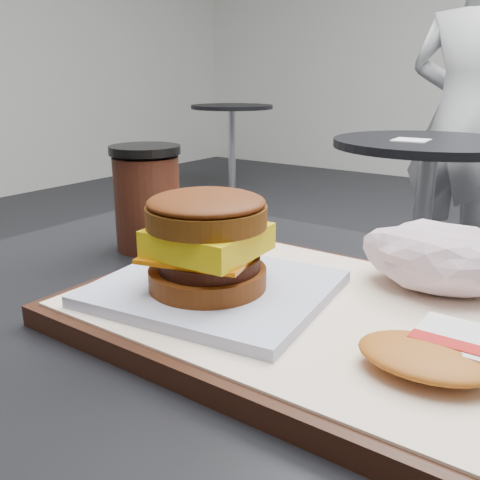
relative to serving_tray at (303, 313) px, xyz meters
name	(u,v)px	position (x,y,z in m)	size (l,w,h in m)	color
serving_tray	(303,313)	(0.00, 0.00, 0.00)	(0.38, 0.28, 0.02)	black
breakfast_sandwich	(210,253)	(-0.07, -0.04, 0.05)	(0.21, 0.19, 0.09)	silver
hash_brown	(459,356)	(0.13, -0.04, 0.02)	(0.12, 0.09, 0.02)	white
crumpled_wrapper	(438,256)	(0.08, 0.10, 0.04)	(0.13, 0.10, 0.06)	silver
coffee_cup	(147,199)	(-0.26, 0.08, 0.05)	(0.08, 0.08, 0.12)	#3A170D
neighbor_table	(425,193)	(-0.39, 1.64, -0.23)	(0.70, 0.70, 0.75)	black
napkin	(411,140)	(-0.43, 1.57, -0.03)	(0.12, 0.12, 0.00)	silver
patron	(464,118)	(-0.43, 2.29, 0.01)	(0.57, 0.38, 1.57)	silver
bg_table_mid	(232,129)	(-2.44, 3.19, -0.22)	(0.66, 0.66, 0.75)	black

